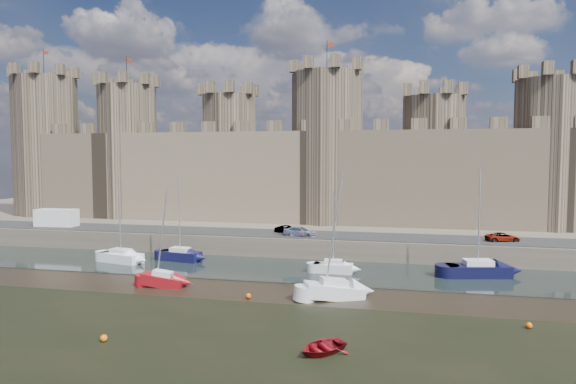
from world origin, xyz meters
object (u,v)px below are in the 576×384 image
sailboat_1 (180,255)px  sailboat_2 (333,267)px  car_0 (50,222)px  sailboat_4 (163,279)px  sailboat_5 (334,290)px  car_1 (287,230)px  van (57,218)px  car_3 (503,237)px  sailboat_3 (478,269)px  car_2 (300,232)px  sailboat_0 (121,256)px

sailboat_1 → sailboat_2: size_ratio=1.12×
car_0 → sailboat_1: bearing=-89.9°
sailboat_2 → sailboat_4: (-15.45, -9.31, -0.03)m
car_0 → sailboat_5: size_ratio=0.32×
car_1 → sailboat_4: sailboat_4 is taller
van → car_1: bearing=-2.8°
car_1 → car_3: 26.69m
van → sailboat_4: 32.81m
car_3 → van: size_ratio=0.68×
car_0 → sailboat_5: (44.63, -20.11, -2.32)m
sailboat_2 → sailboat_3: 15.18m
car_3 → sailboat_2: sailboat_2 is taller
car_2 → sailboat_3: (20.58, -7.27, -2.27)m
car_3 → sailboat_4: 39.68m
van → sailboat_4: (26.37, -19.28, -3.06)m
sailboat_0 → sailboat_3: sailboat_3 is taller
sailboat_2 → sailboat_5: bearing=-82.1°
sailboat_0 → sailboat_2: size_ratio=1.12×
van → sailboat_3: 57.61m
sailboat_0 → sailboat_3: (40.61, 1.70, 0.06)m
sailboat_5 → sailboat_1: bearing=124.1°
car_1 → sailboat_5: (9.12, -20.81, -2.22)m
car_0 → sailboat_4: size_ratio=0.38×
sailboat_1 → sailboat_3: bearing=8.0°
car_2 → van: (-36.34, 1.11, 0.65)m
sailboat_0 → sailboat_1: (6.49, 2.47, 0.01)m
van → sailboat_2: bearing=-17.8°
car_0 → sailboat_1: size_ratio=0.36×
car_0 → car_2: car_2 is taller
sailboat_2 → car_1: bearing=124.8°
sailboat_4 → sailboat_5: sailboat_5 is taller
car_1 → sailboat_2: size_ratio=0.35×
car_0 → car_2: (37.71, -1.35, 0.00)m
car_0 → sailboat_5: bearing=-96.1°
car_1 → car_2: 3.02m
car_0 → van: (1.37, -0.25, 0.65)m
car_2 → sailboat_4: (-9.96, -18.17, -2.41)m
sailboat_0 → sailboat_4: sailboat_0 is taller
sailboat_2 → car_0: bearing=166.4°
sailboat_4 → sailboat_5: bearing=-6.6°
van → sailboat_1: size_ratio=0.57×
sailboat_3 → sailboat_1: bearing=166.3°
sailboat_1 → sailboat_5: bearing=-21.6°
sailboat_4 → car_0: bearing=140.2°
van → sailboat_3: (56.92, -8.38, -2.92)m
sailboat_0 → sailboat_1: size_ratio=1.00×
sailboat_1 → sailboat_0: bearing=-149.8°
car_2 → car_3: bearing=-78.8°
car_2 → car_3: 24.53m
car_3 → sailboat_1: size_ratio=0.39×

